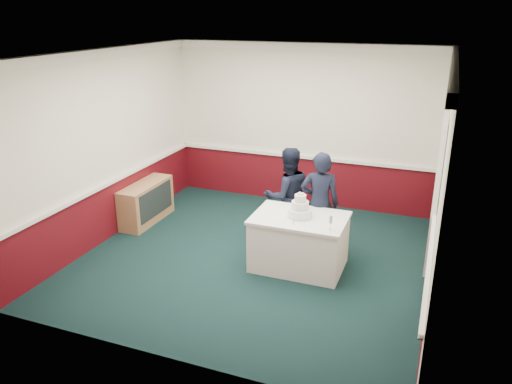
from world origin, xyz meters
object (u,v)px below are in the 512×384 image
(cake_knife, at_px, (294,222))
(person_woman, at_px, (319,204))
(cake_table, at_px, (299,242))
(wedding_cake, at_px, (300,209))
(champagne_flute, at_px, (331,220))
(sideboard, at_px, (146,202))
(person_man, at_px, (287,196))

(cake_knife, height_order, person_woman, person_woman)
(cake_table, bearing_deg, wedding_cake, 90.00)
(cake_table, xyz_separation_m, person_woman, (0.15, 0.55, 0.40))
(cake_knife, distance_m, champagne_flute, 0.55)
(sideboard, xyz_separation_m, cake_table, (2.97, -0.65, 0.05))
(cake_table, relative_size, champagne_flute, 6.44)
(person_man, bearing_deg, cake_table, 82.70)
(sideboard, distance_m, person_woman, 3.15)
(wedding_cake, distance_m, person_woman, 0.57)
(cake_table, height_order, person_man, person_man)
(wedding_cake, height_order, champagne_flute, wedding_cake)
(cake_knife, bearing_deg, cake_table, 72.82)
(sideboard, distance_m, cake_table, 3.04)
(cake_table, distance_m, person_man, 0.94)
(champagne_flute, bearing_deg, person_man, 131.63)
(wedding_cake, bearing_deg, cake_table, -90.00)
(sideboard, relative_size, cake_knife, 5.45)
(wedding_cake, distance_m, champagne_flute, 0.57)
(cake_table, bearing_deg, sideboard, 167.60)
(person_woman, bearing_deg, person_man, -33.32)
(sideboard, relative_size, person_woman, 0.75)
(sideboard, height_order, wedding_cake, wedding_cake)
(person_woman, bearing_deg, cake_table, 61.54)
(wedding_cake, xyz_separation_m, person_man, (-0.42, 0.75, -0.12))
(cake_table, height_order, cake_knife, cake_knife)
(cake_table, distance_m, person_woman, 0.70)
(person_man, distance_m, person_woman, 0.60)
(cake_table, height_order, person_woman, person_woman)
(cake_table, bearing_deg, cake_knife, -98.53)
(person_man, bearing_deg, wedding_cake, 82.70)
(sideboard, xyz_separation_m, wedding_cake, (2.97, -0.65, 0.55))
(sideboard, relative_size, person_man, 0.77)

